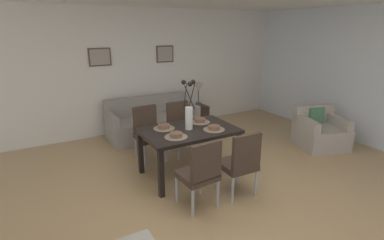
# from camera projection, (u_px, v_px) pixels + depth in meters

# --- Properties ---
(ground_plane) EXTENTS (9.00, 9.00, 0.00)m
(ground_plane) POSITION_uv_depth(u_px,v_px,m) (215.00, 199.00, 3.92)
(ground_plane) COLOR tan
(back_wall_panel) EXTENTS (9.00, 0.10, 2.60)m
(back_wall_panel) POSITION_uv_depth(u_px,v_px,m) (132.00, 71.00, 6.23)
(back_wall_panel) COLOR white
(back_wall_panel) RESTS_ON ground
(side_window_wall) EXTENTS (0.10, 6.30, 2.60)m
(side_window_wall) POSITION_uv_depth(u_px,v_px,m) (366.00, 77.00, 5.56)
(side_window_wall) COLOR white
(side_window_wall) RESTS_ON ground
(dining_table) EXTENTS (1.40, 0.91, 0.74)m
(dining_table) POSITION_uv_depth(u_px,v_px,m) (189.00, 135.00, 4.41)
(dining_table) COLOR black
(dining_table) RESTS_ON ground
(dining_chair_near_left) EXTENTS (0.47, 0.47, 0.92)m
(dining_chair_near_left) POSITION_uv_depth(u_px,v_px,m) (201.00, 171.00, 3.59)
(dining_chair_near_left) COLOR #3D2D23
(dining_chair_near_left) RESTS_ON ground
(dining_chair_near_right) EXTENTS (0.46, 0.46, 0.92)m
(dining_chair_near_right) POSITION_uv_depth(u_px,v_px,m) (148.00, 130.00, 5.01)
(dining_chair_near_right) COLOR #3D2D23
(dining_chair_near_right) RESTS_ON ground
(dining_chair_far_left) EXTENTS (0.45, 0.45, 0.92)m
(dining_chair_far_left) POSITION_uv_depth(u_px,v_px,m) (241.00, 161.00, 3.86)
(dining_chair_far_left) COLOR #3D2D23
(dining_chair_far_left) RESTS_ON ground
(dining_chair_far_right) EXTENTS (0.45, 0.45, 0.92)m
(dining_chair_far_right) POSITION_uv_depth(u_px,v_px,m) (181.00, 125.00, 5.28)
(dining_chair_far_right) COLOR #3D2D23
(dining_chair_far_right) RESTS_ON ground
(centerpiece_vase) EXTENTS (0.21, 0.23, 0.73)m
(centerpiece_vase) POSITION_uv_depth(u_px,v_px,m) (189.00, 111.00, 4.30)
(centerpiece_vase) COLOR white
(centerpiece_vase) RESTS_ON dining_table
(placemat_near_left) EXTENTS (0.32, 0.32, 0.01)m
(placemat_near_left) POSITION_uv_depth(u_px,v_px,m) (176.00, 137.00, 4.07)
(placemat_near_left) COLOR #7F705B
(placemat_near_left) RESTS_ON dining_table
(bowl_near_left) EXTENTS (0.17, 0.17, 0.07)m
(bowl_near_left) POSITION_uv_depth(u_px,v_px,m) (176.00, 134.00, 4.06)
(bowl_near_left) COLOR brown
(bowl_near_left) RESTS_ON dining_table
(placemat_near_right) EXTENTS (0.32, 0.32, 0.01)m
(placemat_near_right) POSITION_uv_depth(u_px,v_px,m) (164.00, 128.00, 4.41)
(placemat_near_right) COLOR #7F705B
(placemat_near_right) RESTS_ON dining_table
(bowl_near_right) EXTENTS (0.17, 0.17, 0.07)m
(bowl_near_right) POSITION_uv_depth(u_px,v_px,m) (164.00, 126.00, 4.40)
(bowl_near_right) COLOR brown
(bowl_near_right) RESTS_ON dining_table
(placemat_far_left) EXTENTS (0.32, 0.32, 0.01)m
(placemat_far_left) POSITION_uv_depth(u_px,v_px,m) (214.00, 129.00, 4.36)
(placemat_far_left) COLOR #7F705B
(placemat_far_left) RESTS_ON dining_table
(bowl_far_left) EXTENTS (0.17, 0.17, 0.07)m
(bowl_far_left) POSITION_uv_depth(u_px,v_px,m) (214.00, 127.00, 4.35)
(bowl_far_left) COLOR brown
(bowl_far_left) RESTS_ON dining_table
(placemat_far_right) EXTENTS (0.32, 0.32, 0.01)m
(placemat_far_right) POSITION_uv_depth(u_px,v_px,m) (200.00, 122.00, 4.70)
(placemat_far_right) COLOR #7F705B
(placemat_far_right) RESTS_ON dining_table
(bowl_far_right) EXTENTS (0.17, 0.17, 0.07)m
(bowl_far_right) POSITION_uv_depth(u_px,v_px,m) (200.00, 120.00, 4.69)
(bowl_far_right) COLOR brown
(bowl_far_right) RESTS_ON dining_table
(sofa) EXTENTS (1.81, 0.84, 0.80)m
(sofa) POSITION_uv_depth(u_px,v_px,m) (152.00, 123.00, 6.16)
(sofa) COLOR gray
(sofa) RESTS_ON ground
(side_table) EXTENTS (0.36, 0.36, 0.52)m
(side_table) POSITION_uv_depth(u_px,v_px,m) (198.00, 117.00, 6.62)
(side_table) COLOR #33261E
(side_table) RESTS_ON ground
(table_lamp) EXTENTS (0.22, 0.22, 0.51)m
(table_lamp) POSITION_uv_depth(u_px,v_px,m) (199.00, 89.00, 6.43)
(table_lamp) COLOR #4C4C51
(table_lamp) RESTS_ON side_table
(armchair) EXTENTS (1.02, 1.02, 0.75)m
(armchair) POSITION_uv_depth(u_px,v_px,m) (320.00, 132.00, 5.62)
(armchair) COLOR #ADA399
(armchair) RESTS_ON ground
(framed_picture_left) EXTENTS (0.43, 0.03, 0.35)m
(framed_picture_left) POSITION_uv_depth(u_px,v_px,m) (100.00, 57.00, 5.76)
(framed_picture_left) COLOR #473828
(framed_picture_center) EXTENTS (0.39, 0.03, 0.36)m
(framed_picture_center) POSITION_uv_depth(u_px,v_px,m) (165.00, 54.00, 6.41)
(framed_picture_center) COLOR #473828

